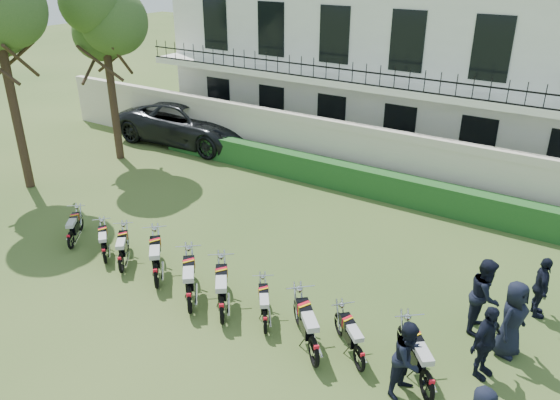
{
  "coord_description": "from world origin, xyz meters",
  "views": [
    {
      "loc": [
        8.73,
        -9.8,
        8.18
      ],
      "look_at": [
        0.62,
        2.76,
        1.27
      ],
      "focal_mm": 35.0,
      "sensor_mm": 36.0,
      "label": 1
    }
  ],
  "objects_px": {
    "motorcycle_6": "(265,318)",
    "motorcycle_8": "(360,353)",
    "motorcycle_4": "(189,295)",
    "suv": "(191,123)",
    "motorcycle_2": "(120,259)",
    "officer_2": "(486,342)",
    "tree_west_near": "(102,14)",
    "officer_3": "(512,319)",
    "officer_4": "(485,295)",
    "motorcycle_5": "(222,305)",
    "motorcycle_9": "(428,380)",
    "motorcycle_7": "(314,346)",
    "officer_1": "(408,358)",
    "motorcycle_0": "(70,236)",
    "motorcycle_3": "(156,271)",
    "officer_5": "(541,287)",
    "motorcycle_1": "(104,251)"
  },
  "relations": [
    {
      "from": "motorcycle_1",
      "to": "motorcycle_6",
      "type": "bearing_deg",
      "value": -50.3
    },
    {
      "from": "officer_2",
      "to": "motorcycle_8",
      "type": "bearing_deg",
      "value": 138.32
    },
    {
      "from": "motorcycle_8",
      "to": "officer_4",
      "type": "bearing_deg",
      "value": 10.5
    },
    {
      "from": "motorcycle_7",
      "to": "officer_4",
      "type": "distance_m",
      "value": 4.22
    },
    {
      "from": "motorcycle_3",
      "to": "officer_5",
      "type": "relative_size",
      "value": 1.0
    },
    {
      "from": "motorcycle_3",
      "to": "officer_1",
      "type": "relative_size",
      "value": 0.96
    },
    {
      "from": "motorcycle_1",
      "to": "motorcycle_9",
      "type": "relative_size",
      "value": 0.81
    },
    {
      "from": "tree_west_near",
      "to": "officer_3",
      "type": "distance_m",
      "value": 17.88
    },
    {
      "from": "motorcycle_4",
      "to": "suv",
      "type": "distance_m",
      "value": 13.14
    },
    {
      "from": "officer_4",
      "to": "motorcycle_6",
      "type": "bearing_deg",
      "value": 121.16
    },
    {
      "from": "motorcycle_2",
      "to": "tree_west_near",
      "type": "bearing_deg",
      "value": 97.19
    },
    {
      "from": "officer_2",
      "to": "officer_4",
      "type": "distance_m",
      "value": 1.64
    },
    {
      "from": "tree_west_near",
      "to": "officer_3",
      "type": "height_order",
      "value": "tree_west_near"
    },
    {
      "from": "motorcycle_1",
      "to": "motorcycle_8",
      "type": "height_order",
      "value": "motorcycle_8"
    },
    {
      "from": "motorcycle_2",
      "to": "officer_3",
      "type": "height_order",
      "value": "officer_3"
    },
    {
      "from": "tree_west_near",
      "to": "motorcycle_1",
      "type": "relative_size",
      "value": 5.93
    },
    {
      "from": "motorcycle_7",
      "to": "motorcycle_9",
      "type": "distance_m",
      "value": 2.39
    },
    {
      "from": "motorcycle_7",
      "to": "motorcycle_8",
      "type": "xyz_separation_m",
      "value": [
        0.87,
        0.41,
        -0.09
      ]
    },
    {
      "from": "motorcycle_2",
      "to": "officer_2",
      "type": "distance_m",
      "value": 9.48
    },
    {
      "from": "motorcycle_5",
      "to": "officer_5",
      "type": "height_order",
      "value": "officer_5"
    },
    {
      "from": "motorcycle_8",
      "to": "officer_4",
      "type": "height_order",
      "value": "officer_4"
    },
    {
      "from": "officer_4",
      "to": "motorcycle_8",
      "type": "bearing_deg",
      "value": 144.05
    },
    {
      "from": "motorcycle_9",
      "to": "officer_5",
      "type": "height_order",
      "value": "officer_5"
    },
    {
      "from": "motorcycle_7",
      "to": "officer_1",
      "type": "xyz_separation_m",
      "value": [
        1.92,
        0.36,
        0.3
      ]
    },
    {
      "from": "motorcycle_6",
      "to": "motorcycle_9",
      "type": "bearing_deg",
      "value": -36.75
    },
    {
      "from": "motorcycle_0",
      "to": "tree_west_near",
      "type": "bearing_deg",
      "value": 89.09
    },
    {
      "from": "motorcycle_5",
      "to": "motorcycle_7",
      "type": "bearing_deg",
      "value": -39.88
    },
    {
      "from": "motorcycle_8",
      "to": "motorcycle_4",
      "type": "bearing_deg",
      "value": 138.19
    },
    {
      "from": "motorcycle_4",
      "to": "suv",
      "type": "bearing_deg",
      "value": 90.39
    },
    {
      "from": "motorcycle_5",
      "to": "officer_4",
      "type": "relative_size",
      "value": 0.93
    },
    {
      "from": "motorcycle_6",
      "to": "motorcycle_8",
      "type": "height_order",
      "value": "motorcycle_8"
    },
    {
      "from": "motorcycle_6",
      "to": "motorcycle_4",
      "type": "bearing_deg",
      "value": 153.29
    },
    {
      "from": "officer_3",
      "to": "officer_5",
      "type": "relative_size",
      "value": 1.13
    },
    {
      "from": "suv",
      "to": "motorcycle_9",
      "type": "bearing_deg",
      "value": -126.4
    },
    {
      "from": "motorcycle_2",
      "to": "motorcycle_5",
      "type": "bearing_deg",
      "value": -44.63
    },
    {
      "from": "tree_west_near",
      "to": "motorcycle_0",
      "type": "distance_m",
      "value": 9.56
    },
    {
      "from": "motorcycle_5",
      "to": "motorcycle_8",
      "type": "xyz_separation_m",
      "value": [
        3.44,
        0.31,
        -0.09
      ]
    },
    {
      "from": "motorcycle_0",
      "to": "officer_5",
      "type": "distance_m",
      "value": 12.9
    },
    {
      "from": "tree_west_near",
      "to": "motorcycle_5",
      "type": "height_order",
      "value": "tree_west_near"
    },
    {
      "from": "motorcycle_5",
      "to": "officer_2",
      "type": "bearing_deg",
      "value": -22.24
    },
    {
      "from": "suv",
      "to": "officer_3",
      "type": "xyz_separation_m",
      "value": [
        15.48,
        -7.21,
        -0.04
      ]
    },
    {
      "from": "motorcycle_7",
      "to": "motorcycle_9",
      "type": "bearing_deg",
      "value": -35.96
    },
    {
      "from": "motorcycle_5",
      "to": "motorcycle_8",
      "type": "distance_m",
      "value": 3.45
    },
    {
      "from": "motorcycle_2",
      "to": "motorcycle_9",
      "type": "distance_m",
      "value": 8.66
    },
    {
      "from": "motorcycle_5",
      "to": "motorcycle_6",
      "type": "height_order",
      "value": "motorcycle_5"
    },
    {
      "from": "motorcycle_8",
      "to": "officer_2",
      "type": "xyz_separation_m",
      "value": [
        2.21,
        1.26,
        0.41
      ]
    },
    {
      "from": "tree_west_near",
      "to": "motorcycle_6",
      "type": "relative_size",
      "value": 5.66
    },
    {
      "from": "motorcycle_6",
      "to": "officer_3",
      "type": "xyz_separation_m",
      "value": [
        4.88,
        2.35,
        0.48
      ]
    },
    {
      "from": "motorcycle_2",
      "to": "officer_3",
      "type": "bearing_deg",
      "value": -27.1
    },
    {
      "from": "motorcycle_6",
      "to": "motorcycle_8",
      "type": "bearing_deg",
      "value": -35.38
    }
  ]
}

